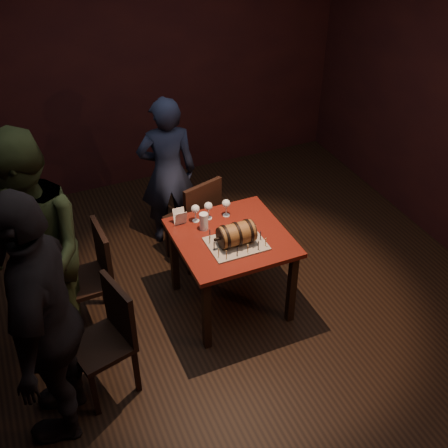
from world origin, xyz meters
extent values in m
plane|color=black|center=(0.00, 0.00, 0.00)|extent=(5.00, 5.00, 0.00)
cube|color=black|center=(0.00, 2.50, 1.40)|extent=(5.00, 0.04, 2.80)
cube|color=#49100C|center=(0.20, 0.13, 0.73)|extent=(0.90, 0.90, 0.04)
cube|color=black|center=(-0.18, -0.25, 0.35)|extent=(0.06, 0.06, 0.71)
cube|color=black|center=(0.58, -0.25, 0.35)|extent=(0.06, 0.06, 0.71)
cube|color=black|center=(-0.18, 0.51, 0.35)|extent=(0.06, 0.06, 0.71)
cube|color=black|center=(0.58, 0.51, 0.35)|extent=(0.06, 0.06, 0.71)
cube|color=gray|center=(0.19, 0.01, 0.76)|extent=(0.45, 0.35, 0.01)
cylinder|color=brown|center=(0.19, 0.01, 0.85)|extent=(0.27, 0.18, 0.18)
cylinder|color=black|center=(0.09, 0.01, 0.85)|extent=(0.02, 0.20, 0.20)
cylinder|color=black|center=(0.19, 0.01, 0.85)|extent=(0.02, 0.20, 0.20)
cylinder|color=black|center=(0.29, 0.01, 0.85)|extent=(0.02, 0.20, 0.20)
cylinder|color=black|center=(0.05, 0.01, 0.85)|extent=(0.01, 0.17, 0.17)
cylinder|color=black|center=(0.33, 0.01, 0.85)|extent=(0.01, 0.17, 0.17)
cylinder|color=black|center=(0.03, 0.01, 0.85)|extent=(0.04, 0.02, 0.02)
sphere|color=black|center=(0.01, 0.01, 0.85)|extent=(0.03, 0.03, 0.03)
cylinder|color=#E6D389|center=(0.04, -0.13, 0.80)|extent=(0.01, 0.01, 0.08)
cylinder|color=black|center=(0.04, -0.13, 0.85)|extent=(0.00, 0.00, 0.01)
cylinder|color=black|center=(0.13, -0.13, 0.80)|extent=(0.01, 0.01, 0.08)
cylinder|color=black|center=(0.13, -0.13, 0.85)|extent=(0.00, 0.00, 0.01)
cylinder|color=#E6D389|center=(0.22, -0.13, 0.80)|extent=(0.01, 0.01, 0.08)
cylinder|color=black|center=(0.22, -0.13, 0.85)|extent=(0.00, 0.00, 0.01)
cylinder|color=black|center=(0.31, -0.13, 0.80)|extent=(0.01, 0.01, 0.08)
cylinder|color=black|center=(0.31, -0.13, 0.85)|extent=(0.00, 0.00, 0.01)
cylinder|color=#E6D389|center=(0.38, -0.12, 0.80)|extent=(0.01, 0.01, 0.08)
cylinder|color=black|center=(0.38, -0.12, 0.85)|extent=(0.00, 0.00, 0.01)
cylinder|color=black|center=(0.38, -0.03, 0.80)|extent=(0.01, 0.01, 0.08)
cylinder|color=black|center=(0.38, -0.03, 0.85)|extent=(0.00, 0.00, 0.01)
cylinder|color=#E6D389|center=(0.38, 0.07, 0.80)|extent=(0.01, 0.01, 0.08)
cylinder|color=black|center=(0.38, 0.07, 0.85)|extent=(0.00, 0.00, 0.01)
cylinder|color=black|center=(0.38, 0.16, 0.80)|extent=(0.01, 0.01, 0.08)
cylinder|color=black|center=(0.38, 0.16, 0.85)|extent=(0.00, 0.00, 0.01)
cylinder|color=#E6D389|center=(0.29, 0.16, 0.80)|extent=(0.01, 0.01, 0.08)
cylinder|color=black|center=(0.29, 0.16, 0.85)|extent=(0.00, 0.00, 0.01)
cylinder|color=black|center=(0.20, 0.16, 0.80)|extent=(0.01, 0.01, 0.08)
cylinder|color=black|center=(0.20, 0.16, 0.85)|extent=(0.00, 0.00, 0.01)
cylinder|color=#E6D389|center=(0.11, 0.16, 0.80)|extent=(0.01, 0.01, 0.08)
cylinder|color=black|center=(0.11, 0.16, 0.85)|extent=(0.00, 0.00, 0.01)
cylinder|color=black|center=(0.02, 0.16, 0.80)|extent=(0.01, 0.01, 0.08)
cylinder|color=black|center=(0.02, 0.16, 0.85)|extent=(0.00, 0.00, 0.01)
cylinder|color=#E6D389|center=(-0.01, 0.09, 0.80)|extent=(0.01, 0.01, 0.08)
cylinder|color=black|center=(-0.01, 0.09, 0.85)|extent=(0.00, 0.00, 0.01)
cylinder|color=black|center=(-0.01, 0.00, 0.80)|extent=(0.01, 0.01, 0.08)
cylinder|color=black|center=(-0.01, 0.00, 0.85)|extent=(0.00, 0.00, 0.01)
cylinder|color=#E6D389|center=(-0.01, -0.09, 0.80)|extent=(0.01, 0.01, 0.08)
cylinder|color=black|center=(-0.01, -0.09, 0.85)|extent=(0.00, 0.00, 0.01)
cylinder|color=silver|center=(0.01, 0.44, 0.75)|extent=(0.06, 0.06, 0.01)
cylinder|color=silver|center=(0.01, 0.44, 0.80)|extent=(0.01, 0.01, 0.09)
sphere|color=silver|center=(0.01, 0.44, 0.88)|extent=(0.07, 0.07, 0.07)
sphere|color=#591114|center=(0.01, 0.44, 0.87)|extent=(0.05, 0.05, 0.05)
cylinder|color=silver|center=(0.12, 0.43, 0.75)|extent=(0.06, 0.06, 0.01)
cylinder|color=silver|center=(0.12, 0.43, 0.80)|extent=(0.01, 0.01, 0.09)
sphere|color=silver|center=(0.12, 0.43, 0.88)|extent=(0.07, 0.07, 0.07)
cylinder|color=silver|center=(0.27, 0.41, 0.75)|extent=(0.06, 0.06, 0.01)
cylinder|color=silver|center=(0.27, 0.41, 0.80)|extent=(0.01, 0.01, 0.09)
sphere|color=silver|center=(0.27, 0.41, 0.88)|extent=(0.07, 0.07, 0.07)
sphere|color=#BF594C|center=(0.27, 0.41, 0.87)|extent=(0.05, 0.05, 0.05)
cylinder|color=silver|center=(0.03, 0.31, 0.82)|extent=(0.07, 0.07, 0.15)
cylinder|color=#9E5414|center=(0.03, 0.31, 0.81)|extent=(0.06, 0.06, 0.11)
cylinder|color=white|center=(0.03, 0.31, 0.87)|extent=(0.06, 0.06, 0.02)
cube|color=black|center=(0.12, 0.86, 0.45)|extent=(0.50, 0.50, 0.04)
cube|color=black|center=(0.23, 1.07, 0.21)|extent=(0.04, 0.04, 0.43)
cube|color=black|center=(-0.09, 0.97, 0.21)|extent=(0.04, 0.04, 0.43)
cube|color=black|center=(0.33, 0.74, 0.21)|extent=(0.04, 0.04, 0.43)
cube|color=black|center=(0.01, 0.65, 0.21)|extent=(0.04, 0.04, 0.43)
cube|color=black|center=(0.17, 0.69, 0.70)|extent=(0.39, 0.15, 0.46)
cube|color=black|center=(-0.98, 0.40, 0.45)|extent=(0.42, 0.42, 0.04)
cube|color=black|center=(-1.16, 0.56, 0.21)|extent=(0.04, 0.04, 0.43)
cube|color=black|center=(-1.15, 0.22, 0.21)|extent=(0.04, 0.04, 0.43)
cube|color=black|center=(-0.82, 0.58, 0.21)|extent=(0.04, 0.04, 0.43)
cube|color=black|center=(-0.81, 0.24, 0.21)|extent=(0.04, 0.04, 0.43)
cube|color=black|center=(-0.80, 0.41, 0.70)|extent=(0.06, 0.40, 0.46)
cube|color=black|center=(-1.03, -0.32, 0.45)|extent=(0.49, 0.49, 0.04)
cube|color=black|center=(-1.23, -0.20, 0.21)|extent=(0.04, 0.04, 0.43)
cube|color=black|center=(-1.15, -0.53, 0.21)|extent=(0.04, 0.04, 0.43)
cube|color=black|center=(-0.90, -0.12, 0.21)|extent=(0.04, 0.04, 0.43)
cube|color=black|center=(-0.82, -0.45, 0.21)|extent=(0.04, 0.04, 0.43)
cube|color=black|center=(-0.85, -0.28, 0.70)|extent=(0.14, 0.40, 0.46)
imported|color=#1B2137|center=(0.04, 1.26, 0.77)|extent=(0.62, 0.46, 1.53)
imported|color=#303A1D|center=(-1.31, 0.28, 0.95)|extent=(0.93, 1.07, 1.89)
imported|color=black|center=(-1.35, -0.47, 0.96)|extent=(0.80, 1.22, 1.93)
camera|label=1|loc=(-1.30, -3.18, 3.51)|focal=45.00mm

